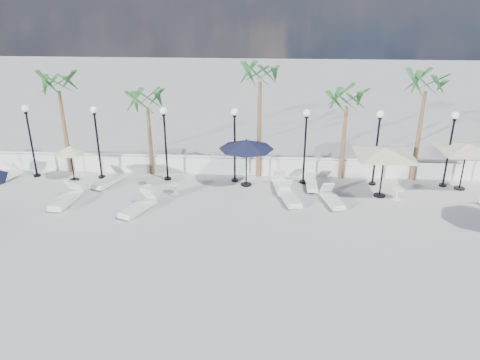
# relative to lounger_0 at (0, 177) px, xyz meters

# --- Properties ---
(ground) EXTENTS (100.00, 100.00, 0.00)m
(ground) POSITION_rel_lounger_0_xyz_m (11.99, -5.59, -0.27)
(ground) COLOR #ADAEA8
(ground) RESTS_ON ground
(balustrade) EXTENTS (26.00, 0.30, 1.01)m
(balustrade) POSITION_rel_lounger_0_xyz_m (11.99, 1.91, 0.20)
(balustrade) COLOR silver
(balustrade) RESTS_ON ground
(lamppost_0) EXTENTS (0.36, 0.36, 3.84)m
(lamppost_0) POSITION_rel_lounger_0_xyz_m (1.49, 0.91, 2.22)
(lamppost_0) COLOR black
(lamppost_0) RESTS_ON ground
(lamppost_1) EXTENTS (0.36, 0.36, 3.84)m
(lamppost_1) POSITION_rel_lounger_0_xyz_m (4.99, 0.91, 2.22)
(lamppost_1) COLOR black
(lamppost_1) RESTS_ON ground
(lamppost_2) EXTENTS (0.36, 0.36, 3.84)m
(lamppost_2) POSITION_rel_lounger_0_xyz_m (8.49, 0.91, 2.22)
(lamppost_2) COLOR black
(lamppost_2) RESTS_ON ground
(lamppost_3) EXTENTS (0.36, 0.36, 3.84)m
(lamppost_3) POSITION_rel_lounger_0_xyz_m (11.99, 0.91, 2.22)
(lamppost_3) COLOR black
(lamppost_3) RESTS_ON ground
(lamppost_4) EXTENTS (0.36, 0.36, 3.84)m
(lamppost_4) POSITION_rel_lounger_0_xyz_m (15.49, 0.91, 2.22)
(lamppost_4) COLOR black
(lamppost_4) RESTS_ON ground
(lamppost_5) EXTENTS (0.36, 0.36, 3.84)m
(lamppost_5) POSITION_rel_lounger_0_xyz_m (18.99, 0.91, 2.22)
(lamppost_5) COLOR black
(lamppost_5) RESTS_ON ground
(lamppost_6) EXTENTS (0.36, 0.36, 3.84)m
(lamppost_6) POSITION_rel_lounger_0_xyz_m (22.49, 0.91, 2.22)
(lamppost_6) COLOR black
(lamppost_6) RESTS_ON ground
(palm_0) EXTENTS (2.60, 2.60, 5.50)m
(palm_0) POSITION_rel_lounger_0_xyz_m (2.99, 1.71, 4.26)
(palm_0) COLOR brown
(palm_0) RESTS_ON ground
(palm_1) EXTENTS (2.60, 2.60, 4.70)m
(palm_1) POSITION_rel_lounger_0_xyz_m (7.49, 1.71, 3.48)
(palm_1) COLOR brown
(palm_1) RESTS_ON ground
(palm_2) EXTENTS (2.60, 2.60, 6.10)m
(palm_2) POSITION_rel_lounger_0_xyz_m (13.19, 1.71, 4.84)
(palm_2) COLOR brown
(palm_2) RESTS_ON ground
(palm_3) EXTENTS (2.60, 2.60, 4.90)m
(palm_3) POSITION_rel_lounger_0_xyz_m (17.49, 1.71, 3.68)
(palm_3) COLOR brown
(palm_3) RESTS_ON ground
(palm_4) EXTENTS (2.60, 2.60, 5.70)m
(palm_4) POSITION_rel_lounger_0_xyz_m (21.19, 1.71, 4.46)
(palm_4) COLOR brown
(palm_4) RESTS_ON ground
(lounger_0) EXTENTS (1.39, 2.26, 0.81)m
(lounger_0) POSITION_rel_lounger_0_xyz_m (0.00, 0.00, 0.00)
(lounger_0) COLOR white
(lounger_0) RESTS_ON ground
(lounger_1) EXTENTS (1.41, 2.13, 0.76)m
(lounger_1) POSITION_rel_lounger_0_xyz_m (7.95, -2.93, -0.01)
(lounger_1) COLOR white
(lounger_1) RESTS_ON ground
(lounger_2) EXTENTS (0.95, 2.22, 0.81)m
(lounger_2) POSITION_rel_lounger_0_xyz_m (4.42, -2.30, -0.00)
(lounger_2) COLOR white
(lounger_2) RESTS_ON ground
(lounger_3) EXTENTS (1.27, 2.09, 0.75)m
(lounger_3) POSITION_rel_lounger_0_xyz_m (5.68, 0.04, -0.02)
(lounger_3) COLOR white
(lounger_3) RESTS_ON ground
(lounger_4) EXTENTS (1.11, 2.10, 0.75)m
(lounger_4) POSITION_rel_lounger_0_xyz_m (14.73, -1.41, -0.02)
(lounger_4) COLOR white
(lounger_4) RESTS_ON ground
(lounger_5) EXTENTS (0.54, 1.63, 0.61)m
(lounger_5) POSITION_rel_lounger_0_xyz_m (15.87, 0.28, -0.07)
(lounger_5) COLOR white
(lounger_5) RESTS_ON ground
(lounger_6) EXTENTS (0.94, 2.06, 0.74)m
(lounger_6) POSITION_rel_lounger_0_xyz_m (14.37, -0.08, -0.02)
(lounger_6) COLOR white
(lounger_6) RESTS_ON ground
(lounger_7) EXTENTS (1.05, 1.98, 0.71)m
(lounger_7) POSITION_rel_lounger_0_xyz_m (16.68, -1.52, -0.03)
(lounger_7) COLOR white
(lounger_7) RESTS_ON ground
(side_table_0) EXTENTS (0.49, 0.49, 0.48)m
(side_table_0) POSITION_rel_lounger_0_xyz_m (7.62, 0.08, 0.02)
(side_table_0) COLOR white
(side_table_0) RESTS_ON ground
(side_table_1) EXTENTS (0.54, 0.54, 0.52)m
(side_table_1) POSITION_rel_lounger_0_xyz_m (9.21, -0.89, 0.04)
(side_table_1) COLOR white
(side_table_1) RESTS_ON ground
(side_table_2) EXTENTS (0.55, 0.55, 0.53)m
(side_table_2) POSITION_rel_lounger_0_xyz_m (19.81, -0.80, 0.05)
(side_table_2) COLOR white
(side_table_2) RESTS_ON ground
(parasol_navy_mid) EXTENTS (2.73, 2.73, 2.45)m
(parasol_navy_mid) POSITION_rel_lounger_0_xyz_m (12.60, 0.43, 1.88)
(parasol_navy_mid) COLOR black
(parasol_navy_mid) RESTS_ON ground
(parasol_cream_sq_a) EXTENTS (5.20, 5.20, 2.56)m
(parasol_cream_sq_a) POSITION_rel_lounger_0_xyz_m (23.20, 0.61, 2.09)
(parasol_cream_sq_a) COLOR black
(parasol_cream_sq_a) RESTS_ON ground
(parasol_cream_sq_b) EXTENTS (5.27, 5.27, 2.64)m
(parasol_cream_sq_b) POSITION_rel_lounger_0_xyz_m (19.05, -0.51, 2.17)
(parasol_cream_sq_b) COLOR black
(parasol_cream_sq_b) RESTS_ON ground
(parasol_cream_small) EXTENTS (1.57, 1.57, 1.92)m
(parasol_cream_small) POSITION_rel_lounger_0_xyz_m (3.67, 0.50, 1.37)
(parasol_cream_small) COLOR black
(parasol_cream_small) RESTS_ON ground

